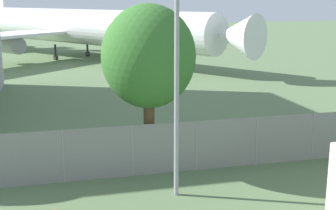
% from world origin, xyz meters
% --- Properties ---
extents(perimeter_fence, '(56.07, 0.07, 2.01)m').
position_xyz_m(perimeter_fence, '(0.00, 10.68, 1.00)').
color(perimeter_fence, gray).
rests_on(perimeter_fence, ground).
extents(airplane, '(32.07, 38.14, 11.13)m').
position_xyz_m(airplane, '(0.40, 46.85, 3.54)').
color(airplane, white).
rests_on(airplane, ground).
extents(tree_left_of_cabin, '(3.58, 3.58, 6.47)m').
position_xyz_m(tree_left_of_cabin, '(0.79, 11.23, 4.47)').
color(tree_left_of_cabin, brown).
rests_on(tree_left_of_cabin, ground).
extents(light_mast, '(0.44, 0.44, 7.80)m').
position_xyz_m(light_mast, '(1.17, 8.60, 4.76)').
color(light_mast, '#99999E').
rests_on(light_mast, ground).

